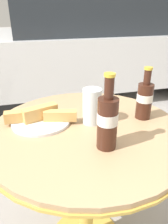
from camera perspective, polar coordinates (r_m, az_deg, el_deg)
bistro_table at (r=0.96m, az=0.65°, el=-11.35°), size 0.80×0.80×0.72m
cola_bottle_left at (r=0.72m, az=6.13°, el=-2.18°), size 0.07×0.07×0.26m
cola_bottle_right at (r=0.96m, az=15.55°, el=3.34°), size 0.07×0.07×0.22m
drinking_glass at (r=0.89m, az=2.09°, el=1.13°), size 0.08×0.08×0.15m
lunch_plate_near at (r=0.93m, az=-11.26°, el=-1.49°), size 0.29×0.24×0.07m
parked_car at (r=3.40m, az=1.80°, el=17.27°), size 3.88×1.79×1.39m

